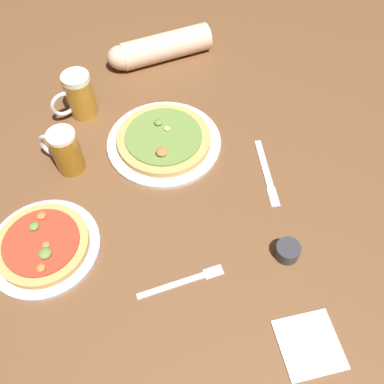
{
  "coord_description": "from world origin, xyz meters",
  "views": [
    {
      "loc": [
        0.01,
        -0.61,
        0.89
      ],
      "look_at": [
        0.0,
        0.0,
        0.02
      ],
      "focal_mm": 38.82,
      "sensor_mm": 36.0,
      "label": 1
    }
  ],
  "objects_px": {
    "pizza_plate_near": "(43,245)",
    "diner_arm": "(157,49)",
    "fork_left": "(183,282)",
    "beer_mug_amber": "(65,151)",
    "pizza_plate_far": "(164,140)",
    "beer_mug_dark": "(79,96)",
    "ramekin_sauce": "(287,251)",
    "knife_right": "(266,172)",
    "napkin_folded": "(309,344)"
  },
  "relations": [
    {
      "from": "pizza_plate_near",
      "to": "beer_mug_dark",
      "type": "height_order",
      "value": "beer_mug_dark"
    },
    {
      "from": "pizza_plate_near",
      "to": "knife_right",
      "type": "bearing_deg",
      "value": 23.1
    },
    {
      "from": "pizza_plate_far",
      "to": "beer_mug_amber",
      "type": "distance_m",
      "value": 0.27
    },
    {
      "from": "beer_mug_dark",
      "to": "knife_right",
      "type": "xyz_separation_m",
      "value": [
        0.53,
        -0.22,
        -0.07
      ]
    },
    {
      "from": "fork_left",
      "to": "beer_mug_amber",
      "type": "bearing_deg",
      "value": 133.44
    },
    {
      "from": "fork_left",
      "to": "diner_arm",
      "type": "bearing_deg",
      "value": 97.51
    },
    {
      "from": "ramekin_sauce",
      "to": "napkin_folded",
      "type": "xyz_separation_m",
      "value": [
        0.02,
        -0.21,
        -0.01
      ]
    },
    {
      "from": "diner_arm",
      "to": "napkin_folded",
      "type": "bearing_deg",
      "value": -68.3
    },
    {
      "from": "beer_mug_amber",
      "to": "fork_left",
      "type": "relative_size",
      "value": 0.66
    },
    {
      "from": "pizza_plate_near",
      "to": "diner_arm",
      "type": "xyz_separation_m",
      "value": [
        0.23,
        0.71,
        0.03
      ]
    },
    {
      "from": "pizza_plate_far",
      "to": "knife_right",
      "type": "height_order",
      "value": "pizza_plate_far"
    },
    {
      "from": "pizza_plate_far",
      "to": "diner_arm",
      "type": "xyz_separation_m",
      "value": [
        -0.04,
        0.38,
        0.03
      ]
    },
    {
      "from": "pizza_plate_near",
      "to": "fork_left",
      "type": "xyz_separation_m",
      "value": [
        0.33,
        -0.08,
        -0.01
      ]
    },
    {
      "from": "pizza_plate_near",
      "to": "beer_mug_amber",
      "type": "relative_size",
      "value": 2.03
    },
    {
      "from": "beer_mug_amber",
      "to": "fork_left",
      "type": "bearing_deg",
      "value": -46.56
    },
    {
      "from": "pizza_plate_far",
      "to": "beer_mug_dark",
      "type": "xyz_separation_m",
      "value": [
        -0.25,
        0.12,
        0.05
      ]
    },
    {
      "from": "pizza_plate_near",
      "to": "beer_mug_dark",
      "type": "xyz_separation_m",
      "value": [
        0.02,
        0.46,
        0.05
      ]
    },
    {
      "from": "ramekin_sauce",
      "to": "diner_arm",
      "type": "distance_m",
      "value": 0.8
    },
    {
      "from": "beer_mug_dark",
      "to": "diner_arm",
      "type": "height_order",
      "value": "beer_mug_dark"
    },
    {
      "from": "beer_mug_amber",
      "to": "fork_left",
      "type": "xyz_separation_m",
      "value": [
        0.31,
        -0.33,
        -0.06
      ]
    },
    {
      "from": "beer_mug_dark",
      "to": "beer_mug_amber",
      "type": "height_order",
      "value": "beer_mug_dark"
    },
    {
      "from": "pizza_plate_far",
      "to": "fork_left",
      "type": "distance_m",
      "value": 0.42
    },
    {
      "from": "knife_right",
      "to": "diner_arm",
      "type": "distance_m",
      "value": 0.58
    },
    {
      "from": "knife_right",
      "to": "napkin_folded",
      "type": "bearing_deg",
      "value": -84.05
    },
    {
      "from": "pizza_plate_far",
      "to": "knife_right",
      "type": "xyz_separation_m",
      "value": [
        0.28,
        -0.1,
        -0.01
      ]
    },
    {
      "from": "ramekin_sauce",
      "to": "fork_left",
      "type": "xyz_separation_m",
      "value": [
        -0.24,
        -0.07,
        -0.02
      ]
    },
    {
      "from": "pizza_plate_far",
      "to": "fork_left",
      "type": "relative_size",
      "value": 1.62
    },
    {
      "from": "pizza_plate_far",
      "to": "napkin_folded",
      "type": "relative_size",
      "value": 2.52
    },
    {
      "from": "ramekin_sauce",
      "to": "knife_right",
      "type": "distance_m",
      "value": 0.25
    },
    {
      "from": "pizza_plate_near",
      "to": "diner_arm",
      "type": "bearing_deg",
      "value": 72.32
    },
    {
      "from": "beer_mug_dark",
      "to": "ramekin_sauce",
      "type": "distance_m",
      "value": 0.73
    },
    {
      "from": "beer_mug_amber",
      "to": "beer_mug_dark",
      "type": "bearing_deg",
      "value": 89.48
    },
    {
      "from": "beer_mug_dark",
      "to": "napkin_folded",
      "type": "bearing_deg",
      "value": -49.4
    },
    {
      "from": "beer_mug_dark",
      "to": "fork_left",
      "type": "distance_m",
      "value": 0.63
    },
    {
      "from": "pizza_plate_far",
      "to": "ramekin_sauce",
      "type": "xyz_separation_m",
      "value": [
        0.31,
        -0.34,
        0.0
      ]
    },
    {
      "from": "fork_left",
      "to": "napkin_folded",
      "type": "bearing_deg",
      "value": -27.01
    },
    {
      "from": "pizza_plate_far",
      "to": "pizza_plate_near",
      "type": "bearing_deg",
      "value": -128.66
    },
    {
      "from": "beer_mug_amber",
      "to": "diner_arm",
      "type": "bearing_deg",
      "value": 65.51
    },
    {
      "from": "pizza_plate_near",
      "to": "beer_mug_amber",
      "type": "xyz_separation_m",
      "value": [
        0.02,
        0.25,
        0.05
      ]
    },
    {
      "from": "pizza_plate_far",
      "to": "ramekin_sauce",
      "type": "relative_size",
      "value": 5.58
    },
    {
      "from": "ramekin_sauce",
      "to": "beer_mug_dark",
      "type": "bearing_deg",
      "value": 139.89
    },
    {
      "from": "beer_mug_dark",
      "to": "ramekin_sauce",
      "type": "xyz_separation_m",
      "value": [
        0.55,
        -0.47,
        -0.05
      ]
    },
    {
      "from": "pizza_plate_near",
      "to": "napkin_folded",
      "type": "relative_size",
      "value": 2.08
    },
    {
      "from": "napkin_folded",
      "to": "fork_left",
      "type": "bearing_deg",
      "value": 152.99
    },
    {
      "from": "pizza_plate_far",
      "to": "napkin_folded",
      "type": "bearing_deg",
      "value": -59.23
    },
    {
      "from": "beer_mug_dark",
      "to": "ramekin_sauce",
      "type": "bearing_deg",
      "value": -40.11
    },
    {
      "from": "pizza_plate_far",
      "to": "diner_arm",
      "type": "height_order",
      "value": "diner_arm"
    },
    {
      "from": "pizza_plate_near",
      "to": "pizza_plate_far",
      "type": "xyz_separation_m",
      "value": [
        0.27,
        0.33,
        -0.0
      ]
    },
    {
      "from": "pizza_plate_near",
      "to": "ramekin_sauce",
      "type": "bearing_deg",
      "value": -0.98
    },
    {
      "from": "pizza_plate_near",
      "to": "napkin_folded",
      "type": "height_order",
      "value": "pizza_plate_near"
    }
  ]
}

